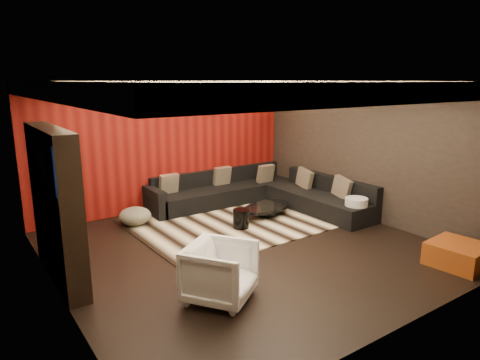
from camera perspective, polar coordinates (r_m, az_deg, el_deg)
floor at (r=7.44m, az=0.74°, el=-9.15°), size 6.00×6.00×0.02m
ceiling at (r=6.88m, az=0.81°, el=13.11°), size 6.00×6.00×0.02m
wall_back at (r=9.60m, az=-9.74°, el=4.51°), size 6.00×0.02×2.80m
wall_left at (r=5.86m, az=-23.95°, el=-1.98°), size 0.02×6.00×2.80m
wall_right at (r=9.08m, az=16.46°, el=3.67°), size 0.02×6.00×2.80m
red_feature_wall at (r=9.56m, az=-9.64°, el=4.48°), size 5.98×0.05×2.78m
soffit_back at (r=9.22m, az=-9.22°, el=12.23°), size 6.00×0.60×0.22m
soffit_front at (r=4.94m, az=19.67°, el=10.94°), size 6.00×0.60×0.22m
soffit_left at (r=5.75m, az=-22.09°, el=10.96°), size 0.60×4.80×0.22m
soffit_right at (r=8.73m, az=15.71°, el=11.87°), size 0.60×4.80×0.22m
cove_back at (r=8.91m, az=-8.23°, el=11.66°), size 4.80×0.08×0.04m
cove_front at (r=5.15m, az=16.50°, el=10.22°), size 4.80×0.08×0.04m
cove_left at (r=5.84m, az=-18.72°, el=10.36°), size 0.08×4.80×0.04m
cove_right at (r=8.48m, az=14.17°, el=11.32°), size 0.08×4.80×0.04m
tv_surround at (r=6.54m, az=-23.36°, el=-3.17°), size 0.30×2.00×2.20m
tv_screen at (r=6.48m, az=-22.27°, el=0.00°), size 0.04×1.30×0.80m
tv_shelf at (r=6.68m, az=-21.71°, el=-6.27°), size 0.04×1.60×0.04m
rug at (r=8.76m, az=-0.71°, el=-5.50°), size 4.05×3.07×0.02m
coffee_table at (r=9.11m, az=3.60°, el=-4.05°), size 1.46×1.46×0.21m
drum_stool at (r=8.30m, az=0.12°, el=-5.17°), size 0.36×0.36×0.37m
striped_pouf at (r=8.74m, az=-13.81°, el=-4.68°), size 0.81×0.81×0.35m
white_side_table at (r=8.79m, az=15.19°, el=-4.09°), size 0.58×0.58×0.56m
orange_ottoman at (r=7.55m, az=27.07°, el=-8.81°), size 0.86×0.86×0.35m
armchair at (r=5.69m, az=-2.65°, el=-12.20°), size 1.15×1.16×0.76m
sectional_sofa at (r=9.76m, az=2.69°, el=-2.01°), size 3.65×3.50×0.75m
throw_pillows at (r=9.69m, az=2.69°, el=0.07°), size 3.12×2.73×0.50m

